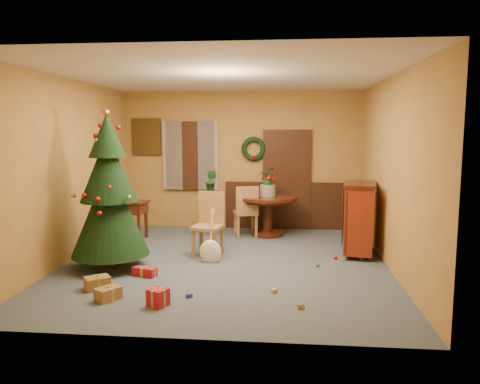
# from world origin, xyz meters

# --- Properties ---
(room_envelope) EXTENTS (5.50, 5.50, 5.50)m
(room_envelope) POSITION_xyz_m (0.21, 2.70, 1.12)
(room_envelope) COLOR #35424D
(room_envelope) RESTS_ON ground
(dining_table) EXTENTS (1.15, 1.15, 0.79)m
(dining_table) POSITION_xyz_m (0.58, 2.01, 0.56)
(dining_table) COLOR black
(dining_table) RESTS_ON floor
(urn) EXTENTS (0.31, 0.31, 0.23)m
(urn) POSITION_xyz_m (0.58, 2.01, 0.91)
(urn) COLOR slate
(urn) RESTS_ON dining_table
(centerpiece_plant) EXTENTS (0.32, 0.27, 0.35)m
(centerpiece_plant) POSITION_xyz_m (0.58, 2.01, 1.19)
(centerpiece_plant) COLOR #1E4C23
(centerpiece_plant) RESTS_ON urn
(chair_near) EXTENTS (0.54, 0.54, 1.07)m
(chair_near) POSITION_xyz_m (-0.34, 0.44, 0.57)
(chair_near) COLOR olive
(chair_near) RESTS_ON floor
(chair_far) EXTENTS (0.54, 0.54, 1.02)m
(chair_far) POSITION_xyz_m (0.17, 1.83, 0.55)
(chair_far) COLOR olive
(chair_far) RESTS_ON floor
(guitar) EXTENTS (0.41, 0.57, 0.80)m
(guitar) POSITION_xyz_m (-0.25, 0.01, 0.41)
(guitar) COLOR #F1ECC8
(guitar) RESTS_ON floor
(plant_stand) EXTENTS (0.34, 0.34, 0.89)m
(plant_stand) POSITION_xyz_m (-0.53, 1.90, 0.55)
(plant_stand) COLOR black
(plant_stand) RESTS_ON floor
(stand_plant) EXTENTS (0.29, 0.27, 0.43)m
(stand_plant) POSITION_xyz_m (-0.53, 1.90, 1.10)
(stand_plant) COLOR #19471E
(stand_plant) RESTS_ON plant_stand
(christmas_tree) EXTENTS (1.16, 1.16, 2.40)m
(christmas_tree) POSITION_xyz_m (-1.71, -0.43, 1.14)
(christmas_tree) COLOR #382111
(christmas_tree) RESTS_ON floor
(writing_desk) EXTENTS (0.89, 0.56, 0.74)m
(writing_desk) POSITION_xyz_m (-2.15, 1.53, 0.56)
(writing_desk) COLOR black
(writing_desk) RESTS_ON floor
(sideboard) EXTENTS (0.65, 1.02, 1.22)m
(sideboard) POSITION_xyz_m (2.15, 0.70, 0.65)
(sideboard) COLOR #60150A
(sideboard) RESTS_ON floor
(gift_a) EXTENTS (0.38, 0.36, 0.17)m
(gift_a) POSITION_xyz_m (-1.55, -1.38, 0.08)
(gift_a) COLOR brown
(gift_a) RESTS_ON floor
(gift_b) EXTENTS (0.28, 0.28, 0.21)m
(gift_b) POSITION_xyz_m (-0.58, -1.89, 0.10)
(gift_b) COLOR maroon
(gift_b) RESTS_ON floor
(gift_c) EXTENTS (0.33, 0.35, 0.16)m
(gift_c) POSITION_xyz_m (-1.25, -1.76, 0.08)
(gift_c) COLOR brown
(gift_c) RESTS_ON floor
(gift_d) EXTENTS (0.38, 0.25, 0.13)m
(gift_d) POSITION_xyz_m (-1.09, -0.78, 0.06)
(gift_d) COLOR maroon
(gift_d) RESTS_ON floor
(toy_a) EXTENTS (0.09, 0.08, 0.05)m
(toy_a) POSITION_xyz_m (-0.27, -1.59, 0.03)
(toy_a) COLOR #24419E
(toy_a) RESTS_ON floor
(toy_b) EXTENTS (0.06, 0.06, 0.06)m
(toy_b) POSITION_xyz_m (1.43, -0.10, 0.03)
(toy_b) COLOR green
(toy_b) RESTS_ON floor
(toy_c) EXTENTS (0.09, 0.09, 0.05)m
(toy_c) POSITION_xyz_m (0.79, -1.31, 0.03)
(toy_c) COLOR gold
(toy_c) RESTS_ON floor
(toy_d) EXTENTS (0.06, 0.06, 0.06)m
(toy_d) POSITION_xyz_m (1.75, 0.36, 0.03)
(toy_d) COLOR #BE0C0C
(toy_d) RESTS_ON floor
(toy_e) EXTENTS (0.09, 0.08, 0.05)m
(toy_e) POSITION_xyz_m (1.11, -1.83, 0.03)
(toy_e) COLOR orange
(toy_e) RESTS_ON floor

